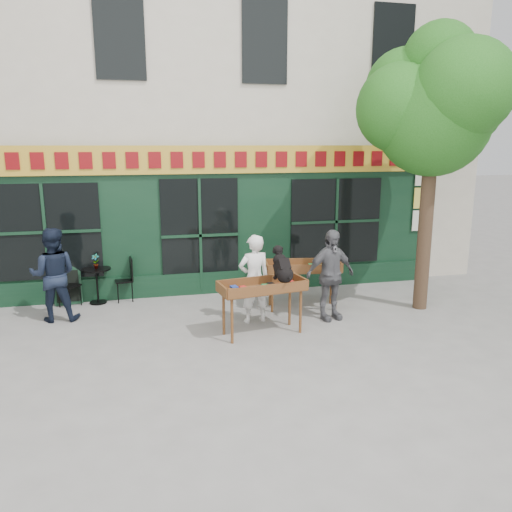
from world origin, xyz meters
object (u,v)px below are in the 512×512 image
at_px(woman, 254,279).
at_px(dog, 283,263).
at_px(book_cart_center, 262,290).
at_px(man_right, 330,275).
at_px(bistro_table, 97,279).
at_px(man_left, 53,275).
at_px(book_cart_right, 303,269).

bearing_deg(woman, dog, 107.37).
height_order(book_cart_center, man_right, man_right).
bearing_deg(dog, woman, 107.37).
bearing_deg(bistro_table, man_left, -127.87).
bearing_deg(bistro_table, woman, -31.73).
xyz_separation_m(book_cart_right, man_right, (0.30, -0.75, 0.06)).
bearing_deg(book_cart_right, dog, -113.50).
bearing_deg(man_right, woman, 161.74).
bearing_deg(bistro_table, man_right, -24.54).
distance_m(book_cart_center, dog, 0.59).
xyz_separation_m(woman, bistro_table, (-3.00, 1.85, -0.30)).
relative_size(dog, book_cart_right, 0.38).
relative_size(woman, man_left, 0.94).
height_order(woman, man_left, man_left).
bearing_deg(book_cart_center, dog, -17.33).
xyz_separation_m(book_cart_center, woman, (0.00, 0.65, 0.02)).
xyz_separation_m(dog, man_left, (-4.05, 1.65, -0.39)).
distance_m(bistro_table, man_left, 1.20).
bearing_deg(man_left, book_cart_right, 178.11).
relative_size(book_cart_center, woman, 0.93).
bearing_deg(book_cart_right, book_cart_center, -124.58).
xyz_separation_m(dog, woman, (-0.35, 0.70, -0.44)).
bearing_deg(book_cart_center, woman, 80.80).
xyz_separation_m(woman, book_cart_right, (1.15, 0.57, -0.02)).
distance_m(book_cart_center, book_cart_right, 1.68).
bearing_deg(bistro_table, book_cart_right, -17.16).
relative_size(book_cart_right, man_right, 0.90).
bearing_deg(book_cart_center, bistro_table, 130.94).
distance_m(book_cart_right, bistro_table, 4.35).
bearing_deg(bistro_table, dog, -37.33).
height_order(book_cart_right, man_right, man_right).
bearing_deg(woman, bistro_table, -40.92).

